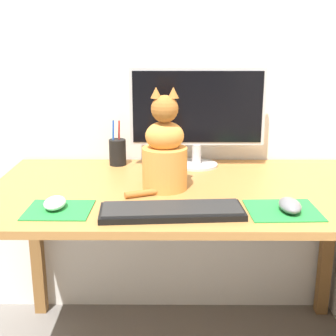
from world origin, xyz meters
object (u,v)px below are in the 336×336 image
(keyboard, at_px, (172,211))
(pen_cup, at_px, (118,151))
(monitor, at_px, (197,113))
(computer_mouse_left, at_px, (55,203))
(cat, at_px, (165,152))
(computer_mouse_right, at_px, (290,205))

(keyboard, distance_m, pen_cup, 0.59)
(monitor, distance_m, computer_mouse_left, 0.70)
(monitor, height_order, pen_cup, monitor)
(cat, distance_m, pen_cup, 0.37)
(monitor, xyz_separation_m, computer_mouse_right, (0.25, -0.51, -0.19))
(cat, xyz_separation_m, pen_cup, (-0.19, 0.30, -0.07))
(keyboard, relative_size, pen_cup, 2.37)
(keyboard, bearing_deg, computer_mouse_right, -0.69)
(cat, relative_size, pen_cup, 1.92)
(keyboard, relative_size, cat, 1.24)
(pen_cup, bearing_deg, computer_mouse_left, -105.00)
(computer_mouse_left, relative_size, computer_mouse_right, 0.87)
(computer_mouse_right, distance_m, pen_cup, 0.77)
(computer_mouse_right, xyz_separation_m, pen_cup, (-0.57, 0.52, 0.03))
(computer_mouse_left, distance_m, pen_cup, 0.52)
(keyboard, bearing_deg, cat, 91.79)
(cat, bearing_deg, computer_mouse_left, -151.38)
(computer_mouse_left, distance_m, computer_mouse_right, 0.71)
(computer_mouse_left, bearing_deg, monitor, 47.15)
(monitor, distance_m, keyboard, 0.58)
(monitor, xyz_separation_m, computer_mouse_left, (-0.45, -0.49, -0.19))
(computer_mouse_left, xyz_separation_m, pen_cup, (0.14, 0.50, 0.03))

